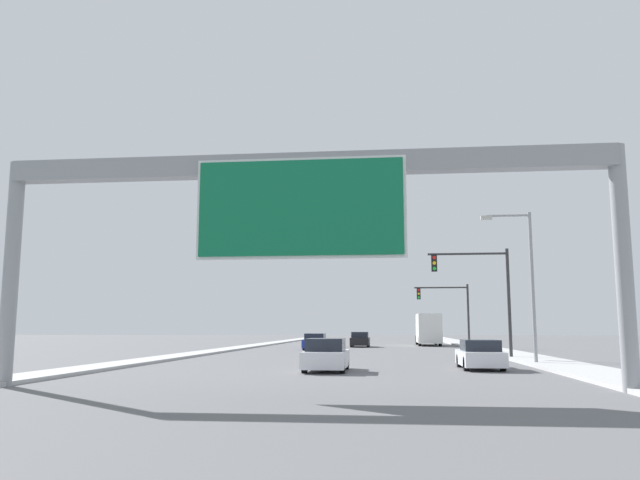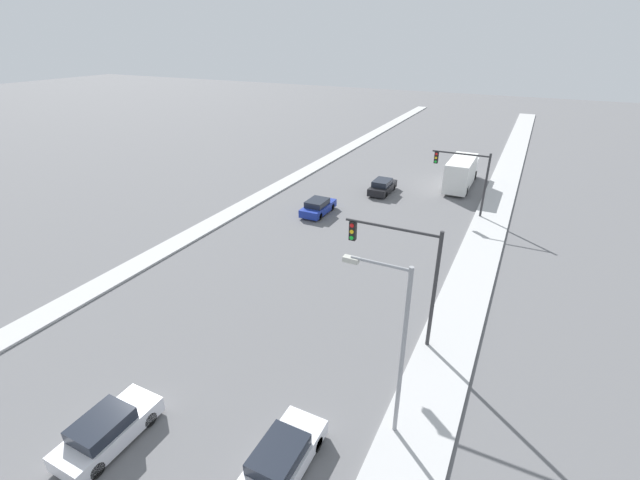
% 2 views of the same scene
% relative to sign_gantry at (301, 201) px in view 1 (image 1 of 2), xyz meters
% --- Properties ---
extents(sidewalk_right, '(3.00, 120.00, 0.15)m').
position_rel_sign_gantry_xyz_m(sidewalk_right, '(11.25, 42.10, -5.94)').
color(sidewalk_right, '#B4B4B4').
rests_on(sidewalk_right, ground).
extents(median_strip_left, '(2.00, 120.00, 0.15)m').
position_rel_sign_gantry_xyz_m(median_strip_left, '(-10.75, 42.10, -5.94)').
color(median_strip_left, '#B4B4B4').
rests_on(median_strip_left, ground).
extents(sign_gantry, '(20.42, 0.73, 7.60)m').
position_rel_sign_gantry_xyz_m(sign_gantry, '(0.00, 0.00, 0.00)').
color(sign_gantry, gray).
rests_on(sign_gantry, ground).
extents(car_mid_left, '(1.87, 4.22, 1.40)m').
position_rel_sign_gantry_xyz_m(car_mid_left, '(-3.50, 34.37, -5.35)').
color(car_mid_left, navy).
rests_on(car_mid_left, ground).
extents(car_near_center, '(1.83, 4.25, 1.44)m').
position_rel_sign_gantry_xyz_m(car_near_center, '(0.00, 8.30, -5.33)').
color(car_near_center, silver).
rests_on(car_near_center, ground).
extents(car_near_left, '(1.83, 4.41, 1.47)m').
position_rel_sign_gantry_xyz_m(car_near_left, '(0.00, 42.54, -5.32)').
color(car_near_left, black).
rests_on(car_near_left, ground).
extents(car_far_center, '(1.82, 4.36, 1.36)m').
position_rel_sign_gantry_xyz_m(car_far_center, '(7.00, 10.37, -5.37)').
color(car_far_center, silver).
rests_on(car_far_center, ground).
extents(truck_box_primary, '(2.36, 8.95, 3.31)m').
position_rel_sign_gantry_xyz_m(truck_box_primary, '(7.00, 48.21, -4.33)').
color(truck_box_primary, white).
rests_on(truck_box_primary, ground).
extents(traffic_light_near_intersection, '(5.02, 0.32, 6.82)m').
position_rel_sign_gantry_xyz_m(traffic_light_near_intersection, '(8.73, 20.09, -1.40)').
color(traffic_light_near_intersection, '#2D2D30').
rests_on(traffic_light_near_intersection, ground).
extents(traffic_light_mid_block, '(5.06, 0.32, 5.94)m').
position_rel_sign_gantry_xyz_m(traffic_light_mid_block, '(8.59, 40.09, -1.94)').
color(traffic_light_mid_block, '#2D2D30').
rests_on(traffic_light_mid_block, ground).
extents(street_lamp_right, '(2.63, 0.28, 8.01)m').
position_rel_sign_gantry_xyz_m(street_lamp_right, '(10.01, 14.01, -1.24)').
color(street_lamp_right, gray).
rests_on(street_lamp_right, ground).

